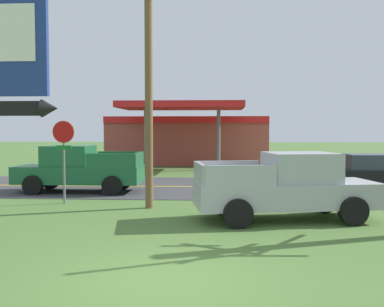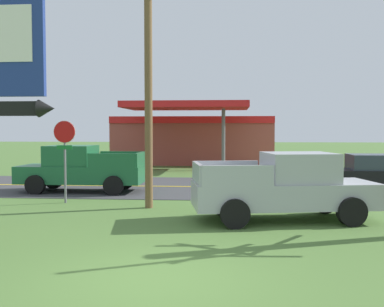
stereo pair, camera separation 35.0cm
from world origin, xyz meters
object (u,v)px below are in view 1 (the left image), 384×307
object	(u,v)px
stop_sign	(64,147)
pickup_green_on_road	(78,169)
utility_pole	(149,72)
car_black_near_lane	(370,174)
gas_station	(188,138)
pickup_silver_parked_on_lawn	(287,187)

from	to	relation	value
stop_sign	pickup_green_on_road	world-z (taller)	stop_sign
utility_pole	car_black_near_lane	world-z (taller)	utility_pole
gas_station	pickup_silver_parked_on_lawn	bearing A→B (deg)	-78.69
gas_station	stop_sign	bearing A→B (deg)	-98.71
stop_sign	pickup_silver_parked_on_lawn	distance (m)	7.98
pickup_green_on_road	utility_pole	bearing A→B (deg)	-45.79
gas_station	pickup_green_on_road	distance (m)	17.23
gas_station	car_black_near_lane	bearing A→B (deg)	-63.07
stop_sign	pickup_silver_parked_on_lawn	world-z (taller)	stop_sign
gas_station	pickup_silver_parked_on_lawn	world-z (taller)	gas_station
stop_sign	car_black_near_lane	size ratio (longest dim) A/B	0.70
stop_sign	pickup_silver_parked_on_lawn	xyz separation A→B (m)	(7.50, -2.54, -1.06)
utility_pole	pickup_silver_parked_on_lawn	xyz separation A→B (m)	(4.32, -1.78, -3.57)
stop_sign	gas_station	bearing A→B (deg)	81.29
car_black_near_lane	utility_pole	bearing A→B (deg)	-156.33
pickup_silver_parked_on_lawn	pickup_green_on_road	xyz separation A→B (m)	(-7.91, 5.47, 0.00)
stop_sign	car_black_near_lane	world-z (taller)	stop_sign
pickup_silver_parked_on_lawn	pickup_green_on_road	bearing A→B (deg)	145.35
stop_sign	gas_station	distance (m)	20.01
utility_pole	gas_station	world-z (taller)	utility_pole
gas_station	utility_pole	bearing A→B (deg)	-89.61
stop_sign	utility_pole	bearing A→B (deg)	-13.44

